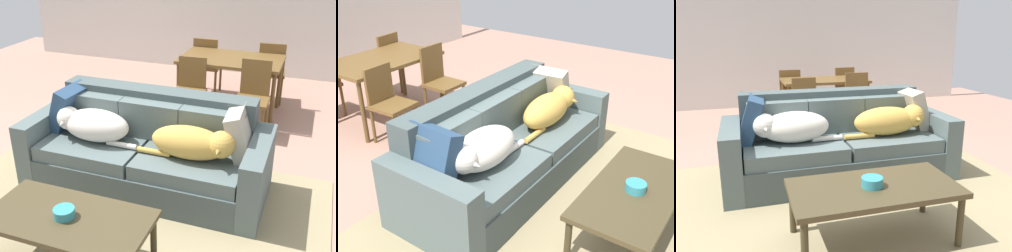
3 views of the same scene
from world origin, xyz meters
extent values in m
plane|color=tan|center=(0.00, 0.00, 0.00)|extent=(10.00, 10.00, 0.00)
cube|color=#998A63|center=(0.03, -0.78, 0.01)|extent=(3.51, 2.83, 0.01)
cube|color=#424E4E|center=(0.03, -0.05, 0.16)|extent=(1.97, 0.94, 0.32)
cube|color=#505F5F|center=(-0.46, -0.05, 0.39)|extent=(0.96, 0.90, 0.14)
cube|color=#505F5F|center=(0.52, -0.05, 0.39)|extent=(0.96, 0.90, 0.14)
cube|color=#424E4E|center=(0.03, 0.30, 0.67)|extent=(1.97, 0.25, 0.43)
cube|color=#505F5F|center=(-0.58, 0.10, 0.64)|extent=(0.60, 0.16, 0.36)
cube|color=#505F5F|center=(0.03, 0.11, 0.64)|extent=(0.60, 0.16, 0.36)
cube|color=#505F5F|center=(0.64, 0.11, 0.64)|extent=(0.60, 0.16, 0.36)
cube|color=#505F5F|center=(-1.04, -0.06, 0.32)|extent=(0.19, 0.94, 0.65)
cube|color=#505F5F|center=(1.11, -0.05, 0.32)|extent=(0.19, 0.94, 0.65)
ellipsoid|color=silver|center=(-0.44, -0.13, 0.61)|extent=(0.67, 0.38, 0.30)
sphere|color=silver|center=(-0.72, -0.15, 0.65)|extent=(0.23, 0.23, 0.23)
cone|color=#A5A094|center=(-0.72, -0.25, 0.64)|extent=(0.10, 0.13, 0.10)
cylinder|color=silver|center=(-0.14, -0.20, 0.49)|extent=(0.30, 0.05, 0.05)
ellipsoid|color=gold|center=(0.51, -0.16, 0.61)|extent=(0.69, 0.31, 0.30)
sphere|color=gold|center=(0.80, -0.18, 0.65)|extent=(0.24, 0.24, 0.24)
cone|color=olive|center=(0.80, -0.28, 0.64)|extent=(0.11, 0.13, 0.11)
cylinder|color=gold|center=(0.19, -0.22, 0.49)|extent=(0.31, 0.05, 0.05)
cube|color=navy|center=(-0.85, 0.06, 0.66)|extent=(0.31, 0.47, 0.47)
cube|color=#A9A390|center=(0.92, 0.07, 0.66)|extent=(0.30, 0.46, 0.47)
cube|color=#463A23|center=(-0.05, -1.25, 0.42)|extent=(1.21, 0.62, 0.04)
cylinder|color=#3B311E|center=(-0.61, -0.99, 0.20)|extent=(0.05, 0.05, 0.40)
cylinder|color=#3B311E|center=(0.50, -0.99, 0.20)|extent=(0.05, 0.05, 0.40)
cylinder|color=teal|center=(-0.07, -1.26, 0.47)|extent=(0.16, 0.16, 0.07)
cube|color=brown|center=(0.38, 2.09, 0.75)|extent=(1.34, 0.83, 0.04)
cylinder|color=brown|center=(-0.24, 1.72, 0.36)|extent=(0.05, 0.05, 0.73)
cylinder|color=brown|center=(1.00, 1.72, 0.36)|extent=(0.05, 0.05, 0.73)
cylinder|color=brown|center=(-0.24, 2.45, 0.36)|extent=(0.05, 0.05, 0.73)
cylinder|color=brown|center=(1.00, 2.45, 0.36)|extent=(0.05, 0.05, 0.73)
cube|color=brown|center=(-0.02, 1.48, 0.43)|extent=(0.42, 0.42, 0.04)
cube|color=brown|center=(-0.03, 1.66, 0.66)|extent=(0.36, 0.06, 0.40)
cylinder|color=brown|center=(-0.18, 1.30, 0.21)|extent=(0.04, 0.04, 0.41)
cylinder|color=brown|center=(0.16, 1.32, 0.21)|extent=(0.04, 0.04, 0.41)
cylinder|color=brown|center=(-0.20, 1.64, 0.21)|extent=(0.04, 0.04, 0.41)
cylinder|color=brown|center=(0.14, 1.66, 0.21)|extent=(0.04, 0.04, 0.41)
cube|color=brown|center=(0.78, 1.46, 0.44)|extent=(0.40, 0.40, 0.04)
cube|color=brown|center=(0.78, 1.64, 0.68)|extent=(0.36, 0.04, 0.45)
cylinder|color=brown|center=(0.61, 1.29, 0.21)|extent=(0.04, 0.04, 0.42)
cylinder|color=brown|center=(0.95, 1.29, 0.21)|extent=(0.04, 0.04, 0.42)
cylinder|color=brown|center=(0.61, 1.63, 0.21)|extent=(0.04, 0.04, 0.42)
cylinder|color=brown|center=(0.95, 1.63, 0.21)|extent=(0.04, 0.04, 0.42)
cube|color=brown|center=(-0.11, 2.72, 0.43)|extent=(0.40, 0.40, 0.04)
cube|color=brown|center=(-0.11, 2.54, 0.67)|extent=(0.36, 0.04, 0.44)
cylinder|color=brown|center=(0.05, 2.90, 0.20)|extent=(0.04, 0.04, 0.41)
cylinder|color=brown|center=(-0.29, 2.89, 0.20)|extent=(0.04, 0.04, 0.41)
cylinder|color=brown|center=(0.06, 2.56, 0.20)|extent=(0.04, 0.04, 0.41)
cylinder|color=brown|center=(-0.28, 2.55, 0.20)|extent=(0.04, 0.04, 0.41)
cube|color=brown|center=(0.84, 2.70, 0.43)|extent=(0.43, 0.43, 0.04)
cube|color=brown|center=(0.85, 2.52, 0.68)|extent=(0.36, 0.07, 0.45)
cylinder|color=brown|center=(0.99, 2.89, 0.21)|extent=(0.04, 0.04, 0.41)
cylinder|color=brown|center=(0.65, 2.86, 0.21)|extent=(0.04, 0.04, 0.41)
cylinder|color=brown|center=(1.02, 2.55, 0.21)|extent=(0.04, 0.04, 0.41)
cylinder|color=brown|center=(0.68, 2.52, 0.21)|extent=(0.04, 0.04, 0.41)
camera|label=1|loc=(1.48, -3.30, 2.29)|focal=44.80mm
camera|label=2|loc=(-2.72, -1.94, 2.24)|focal=44.07mm
camera|label=3|loc=(-0.91, -3.38, 1.49)|focal=37.12mm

